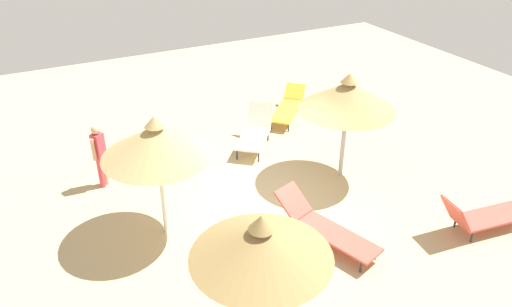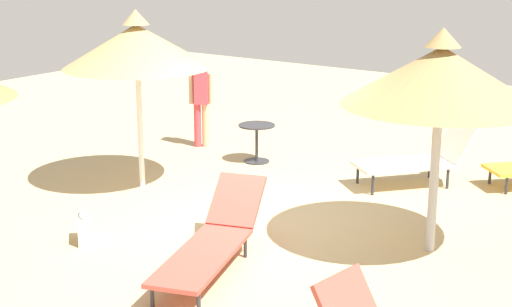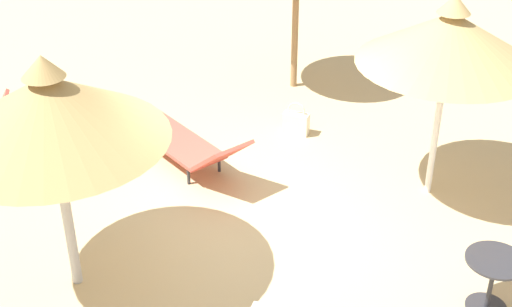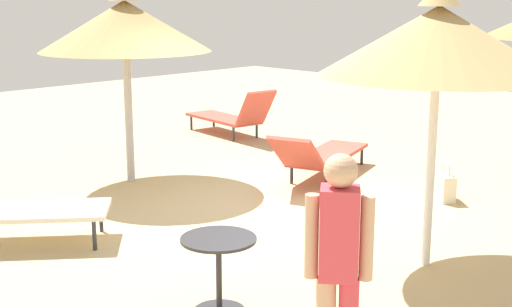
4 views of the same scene
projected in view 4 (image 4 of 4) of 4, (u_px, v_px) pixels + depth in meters
The scene contains 9 objects.
ground at pixel (260, 211), 8.71m from camera, with size 24.00×24.00×0.10m, color tan.
parasol_umbrella_far_right at pixel (438, 41), 6.41m from camera, with size 2.18×2.18×2.68m.
parasol_umbrella_front at pixel (125, 26), 9.45m from camera, with size 2.30×2.30×2.69m.
lounge_chair_far_left at pixel (320, 154), 9.95m from camera, with size 2.45×1.32×0.80m.
lounge_chair_edge at pixel (9, 203), 7.37m from camera, with size 1.84×1.69×0.99m.
lounge_chair_near_right at pixel (232, 116), 12.92m from camera, with size 0.88×2.10×0.93m.
person_standing_center at pixel (338, 262), 4.51m from camera, with size 0.32×0.36×1.61m.
handbag at pixel (445, 186), 8.97m from camera, with size 0.38×0.40×0.52m.
side_table_round at pixel (219, 262), 5.75m from camera, with size 0.62×0.62×0.65m.
Camera 4 is at (5.96, 5.83, 2.58)m, focal length 49.88 mm.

